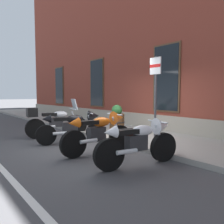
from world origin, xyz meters
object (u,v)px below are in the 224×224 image
at_px(barrel_planter, 117,119).
at_px(motorcycle_orange_sport, 101,131).
at_px(motorcycle_silver_touring, 54,121).
at_px(parking_sign, 155,88).
at_px(motorcycle_black_sport, 74,125).
at_px(motorcycle_white_sport, 141,140).

bearing_deg(barrel_planter, motorcycle_orange_sport, -47.46).
xyz_separation_m(motorcycle_silver_touring, parking_sign, (3.42, 1.36, 1.10)).
relative_size(motorcycle_black_sport, barrel_planter, 2.12).
xyz_separation_m(motorcycle_white_sport, parking_sign, (-0.74, 1.27, 1.12)).
bearing_deg(motorcycle_black_sport, parking_sign, 31.73).
bearing_deg(motorcycle_black_sport, motorcycle_white_sport, 0.46).
bearing_deg(motorcycle_white_sport, parking_sign, 120.15).
bearing_deg(motorcycle_orange_sport, motorcycle_silver_touring, -179.66).
height_order(motorcycle_silver_touring, barrel_planter, motorcycle_silver_touring).
distance_m(motorcycle_orange_sport, motorcycle_white_sport, 1.37).
distance_m(motorcycle_silver_touring, motorcycle_white_sport, 4.15).
relative_size(motorcycle_silver_touring, motorcycle_white_sport, 1.09).
height_order(motorcycle_orange_sport, motorcycle_white_sport, motorcycle_orange_sport).
height_order(motorcycle_white_sport, parking_sign, parking_sign).
bearing_deg(motorcycle_white_sport, barrel_planter, 148.04).
distance_m(motorcycle_silver_touring, parking_sign, 3.84).
distance_m(motorcycle_black_sport, motorcycle_orange_sport, 1.46).
xyz_separation_m(motorcycle_orange_sport, motorcycle_white_sport, (1.36, 0.07, -0.03)).
relative_size(parking_sign, barrel_planter, 2.44).
bearing_deg(motorcycle_silver_touring, motorcycle_orange_sport, 0.34).
height_order(motorcycle_white_sport, barrel_planter, barrel_planter).
bearing_deg(parking_sign, barrel_planter, 162.55).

